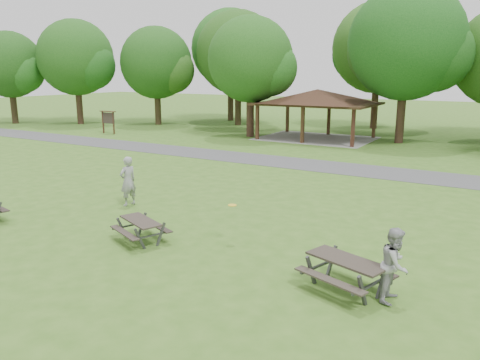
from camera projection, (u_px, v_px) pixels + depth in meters
name	position (u px, v px, depth m)	size (l,w,h in m)	color
ground	(144.00, 244.00, 14.02)	(160.00, 160.00, 0.00)	#3A651C
asphalt_path	(317.00, 165.00, 25.76)	(120.00, 3.20, 0.02)	#454547
pavilion	(317.00, 99.00, 35.44)	(8.60, 7.01, 3.76)	#3D2316
notice_board	(108.00, 118.00, 38.73)	(1.60, 0.30, 1.88)	#371D14
tree_row_a	(77.00, 60.00, 44.93)	(7.56, 7.20, 9.97)	#331F16
tree_row_b	(157.00, 65.00, 44.51)	(7.14, 6.80, 9.28)	#302315
tree_row_c	(239.00, 55.00, 43.77)	(8.19, 7.80, 10.67)	black
tree_row_d	(252.00, 62.00, 36.02)	(6.93, 6.60, 9.27)	#321F16
tree_row_e	(408.00, 46.00, 32.43)	(8.40, 8.00, 11.02)	#301F15
tree_deep_a	(231.00, 51.00, 48.06)	(8.40, 8.00, 11.38)	#312015
tree_deep_b	(379.00, 50.00, 41.10)	(8.40, 8.00, 11.13)	#301D15
tree_flank_left	(10.00, 67.00, 45.54)	(6.72, 6.40, 8.93)	black
picnic_table_middle	(141.00, 225.00, 14.15)	(2.00, 1.82, 0.71)	#2E2721
picnic_table_far	(346.00, 267.00, 10.93)	(2.26, 2.02, 0.82)	#2C2620
frisbee_in_flight	(232.00, 205.00, 13.91)	(0.34, 0.34, 0.02)	yellow
frisbee_thrower	(128.00, 181.00, 17.91)	(0.70, 0.46, 1.91)	gray
frisbee_catcher	(395.00, 265.00, 10.41)	(0.83, 0.65, 1.71)	#99999B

